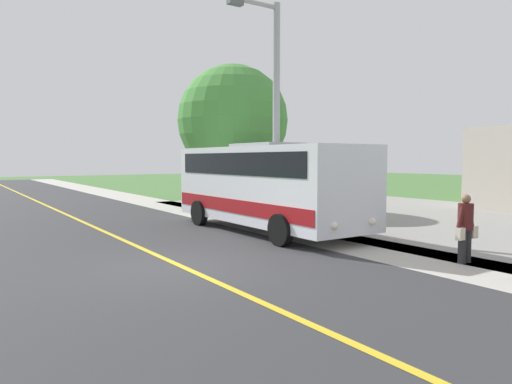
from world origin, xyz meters
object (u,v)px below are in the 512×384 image
street_light_pole (273,106)px  shuttle_bus_front (267,183)px  pedestrian_waiting (465,227)px  tree_curbside (233,121)px

street_light_pole → shuttle_bus_front: bearing=13.4°
shuttle_bus_front → pedestrian_waiting: 6.58m
shuttle_bus_front → street_light_pole: (-0.30, -0.07, 2.56)m
shuttle_bus_front → tree_curbside: bearing=-112.4°
street_light_pole → tree_curbside: bearing=-110.5°
pedestrian_waiting → street_light_pole: size_ratio=0.21×
pedestrian_waiting → street_light_pole: (0.72, -6.53, 3.32)m
pedestrian_waiting → tree_curbside: tree_curbside is taller
pedestrian_waiting → street_light_pole: 7.36m
shuttle_bus_front → street_light_pole: bearing=-166.6°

